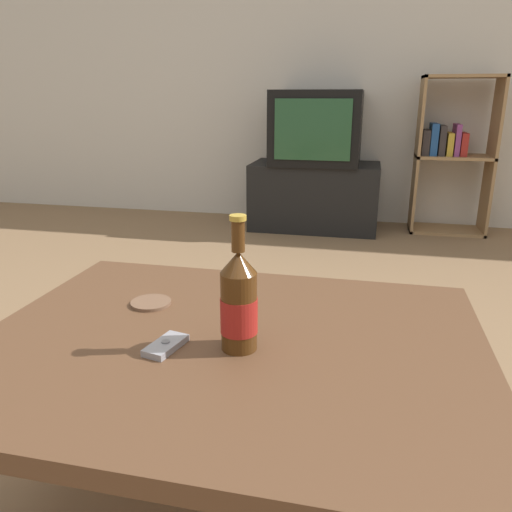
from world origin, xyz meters
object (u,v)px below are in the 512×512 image
Objects in this scene: television at (317,127)px; beer_bottle at (239,303)px; cell_phone at (166,345)px; tv_stand at (314,196)px; bookshelf at (450,152)px.

beer_bottle is at bearing -86.97° from television.
cell_phone is at bearing -166.25° from beer_bottle.
television is at bearing 102.63° from cell_phone.
cell_phone is (0.00, -2.77, -0.27)m from television.
tv_stand is 2.79m from cell_phone.
television is 2.75m from beer_bottle.
television is at bearing -90.00° from tv_stand.
bookshelf reaches higher than cell_phone.
beer_bottle reaches higher than tv_stand.
bookshelf reaches higher than television.
bookshelf is (0.92, 0.11, -0.16)m from television.
television reaches higher than cell_phone.
television is 2.21× the size of beer_bottle.
bookshelf is at bearing 74.76° from beer_bottle.
tv_stand reaches higher than cell_phone.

